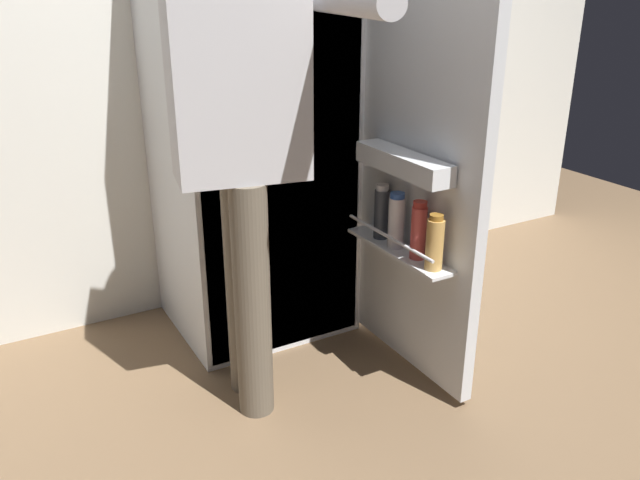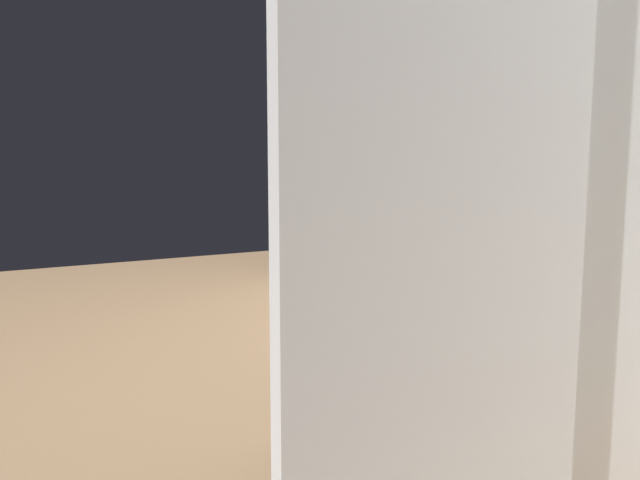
% 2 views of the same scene
% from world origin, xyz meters
% --- Properties ---
extents(ground_plane, '(6.21, 6.21, 0.00)m').
position_xyz_m(ground_plane, '(0.00, 0.00, 0.00)').
color(ground_plane, brown).
extents(refrigerator, '(0.73, 1.26, 1.72)m').
position_xyz_m(refrigerator, '(0.03, 0.50, 0.86)').
color(refrigerator, silver).
rests_on(refrigerator, ground_plane).
extents(person, '(0.54, 0.76, 1.64)m').
position_xyz_m(person, '(-0.25, 0.03, 0.98)').
color(person, '#665B4C').
rests_on(person, ground_plane).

